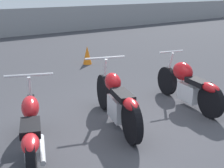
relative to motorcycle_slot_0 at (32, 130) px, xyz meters
The scene contains 5 objects.
ground_plane 1.67m from the motorcycle_slot_0, ahead, with size 60.00×60.00×0.00m, color #38383D.
motorcycle_slot_0 is the anchor object (origin of this frame).
motorcycle_slot_1 1.57m from the motorcycle_slot_0, ahead, with size 0.96×2.02×1.02m.
motorcycle_slot_2 3.21m from the motorcycle_slot_0, ahead, with size 0.71×1.95×0.97m.
traffic_cone_near 5.46m from the motorcycle_slot_0, 49.57° to the left, with size 0.26×0.26×0.55m.
Camera 1 is at (-3.03, -3.52, 2.20)m, focal length 50.00 mm.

